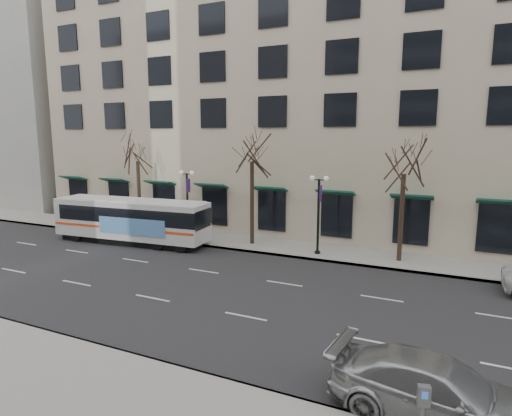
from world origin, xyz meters
The scene contains 12 objects.
ground centered at (0.00, 0.00, 0.00)m, with size 160.00×160.00×0.00m, color black.
sidewalk_far centered at (5.00, 9.00, 0.07)m, with size 80.00×4.00×0.15m, color gray.
building_hotel centered at (-2.00, 21.00, 12.00)m, with size 40.00×20.00×24.00m, color #B7AA8C.
building_far_upblock centered at (-38.00, 21.00, 14.00)m, with size 28.00×20.00×28.00m, color #999993.
tree_far_left centered at (-10.00, 8.80, 6.70)m, with size 3.60×3.60×8.34m.
tree_far_mid centered at (0.00, 8.80, 6.91)m, with size 3.60×3.60×8.55m.
tree_far_right centered at (10.00, 8.80, 6.42)m, with size 3.60×3.60×8.06m.
lamp_post_left centered at (-4.99, 8.20, 2.94)m, with size 1.22×0.45×5.21m.
lamp_post_right centered at (5.01, 8.20, 2.94)m, with size 1.22×0.45×5.21m.
city_bus centered at (-8.22, 5.80, 1.75)m, with size 11.95×3.52×3.19m.
silver_car centered at (12.76, -6.20, 0.86)m, with size 2.40×5.90×1.71m, color #A6AAAE.
pay_station centered at (12.45, -7.30, 1.18)m, with size 0.35×0.27×1.42m.
Camera 1 is at (12.77, -17.88, 7.69)m, focal length 30.00 mm.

